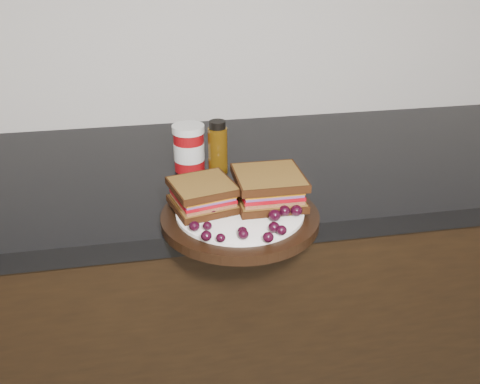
% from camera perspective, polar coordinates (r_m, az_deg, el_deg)
% --- Properties ---
extents(base_cabinets, '(3.96, 0.58, 0.86)m').
position_cam_1_polar(base_cabinets, '(1.44, -3.40, -14.56)').
color(base_cabinets, black).
rests_on(base_cabinets, ground_plane).
extents(countertop, '(3.98, 0.60, 0.04)m').
position_cam_1_polar(countertop, '(1.20, -3.96, 2.03)').
color(countertop, black).
rests_on(countertop, base_cabinets).
extents(plate, '(0.28, 0.28, 0.02)m').
position_cam_1_polar(plate, '(0.95, -0.00, -2.77)').
color(plate, black).
rests_on(plate, countertop).
extents(sandwich_left, '(0.13, 0.13, 0.05)m').
position_cam_1_polar(sandwich_left, '(0.94, -4.00, -0.34)').
color(sandwich_left, brown).
rests_on(sandwich_left, plate).
extents(sandwich_right, '(0.12, 0.12, 0.05)m').
position_cam_1_polar(sandwich_right, '(0.96, 3.07, 0.44)').
color(sandwich_right, brown).
rests_on(sandwich_right, plate).
extents(grape_0, '(0.02, 0.02, 0.02)m').
position_cam_1_polar(grape_0, '(0.88, -4.90, -3.65)').
color(grape_0, black).
rests_on(grape_0, plate).
extents(grape_1, '(0.02, 0.02, 0.01)m').
position_cam_1_polar(grape_1, '(0.88, -3.50, -3.63)').
color(grape_1, black).
rests_on(grape_1, plate).
extents(grape_2, '(0.02, 0.02, 0.02)m').
position_cam_1_polar(grape_2, '(0.85, -3.62, -4.68)').
color(grape_2, black).
rests_on(grape_2, plate).
extents(grape_3, '(0.02, 0.02, 0.01)m').
position_cam_1_polar(grape_3, '(0.85, -2.08, -4.91)').
color(grape_3, black).
rests_on(grape_3, plate).
extents(grape_4, '(0.02, 0.02, 0.02)m').
position_cam_1_polar(grape_4, '(0.85, 0.36, -4.53)').
color(grape_4, black).
rests_on(grape_4, plate).
extents(grape_5, '(0.02, 0.02, 0.02)m').
position_cam_1_polar(grape_5, '(0.86, 0.26, -4.20)').
color(grape_5, black).
rests_on(grape_5, plate).
extents(grape_6, '(0.02, 0.02, 0.02)m').
position_cam_1_polar(grape_6, '(0.85, 3.02, -4.84)').
color(grape_6, black).
rests_on(grape_6, plate).
extents(grape_7, '(0.02, 0.02, 0.02)m').
position_cam_1_polar(grape_7, '(0.87, 4.45, -4.08)').
color(grape_7, black).
rests_on(grape_7, plate).
extents(grape_8, '(0.02, 0.02, 0.02)m').
position_cam_1_polar(grape_8, '(0.87, 3.64, -3.77)').
color(grape_8, black).
rests_on(grape_8, plate).
extents(grape_9, '(0.02, 0.02, 0.02)m').
position_cam_1_polar(grape_9, '(0.91, 3.72, -2.49)').
color(grape_9, black).
rests_on(grape_9, plate).
extents(grape_10, '(0.02, 0.02, 0.02)m').
position_cam_1_polar(grape_10, '(0.92, 6.04, -1.97)').
color(grape_10, black).
rests_on(grape_10, plate).
extents(grape_11, '(0.02, 0.02, 0.02)m').
position_cam_1_polar(grape_11, '(0.92, 4.76, -2.00)').
color(grape_11, black).
rests_on(grape_11, plate).
extents(grape_12, '(0.02, 0.02, 0.02)m').
position_cam_1_polar(grape_12, '(0.94, 5.79, -1.53)').
color(grape_12, black).
rests_on(grape_12, plate).
extents(grape_13, '(0.02, 0.02, 0.02)m').
position_cam_1_polar(grape_13, '(0.97, 4.69, -0.54)').
color(grape_13, black).
rests_on(grape_13, plate).
extents(grape_14, '(0.02, 0.02, 0.02)m').
position_cam_1_polar(grape_14, '(0.98, 3.77, -0.30)').
color(grape_14, black).
rests_on(grape_14, plate).
extents(grape_15, '(0.02, 0.02, 0.02)m').
position_cam_1_polar(grape_15, '(0.96, 2.04, -0.63)').
color(grape_15, black).
rests_on(grape_15, plate).
extents(grape_16, '(0.02, 0.02, 0.02)m').
position_cam_1_polar(grape_16, '(0.97, -3.41, -0.55)').
color(grape_16, black).
rests_on(grape_16, plate).
extents(grape_17, '(0.02, 0.02, 0.02)m').
position_cam_1_polar(grape_17, '(0.96, -3.40, -0.94)').
color(grape_17, black).
rests_on(grape_17, plate).
extents(grape_18, '(0.02, 0.02, 0.02)m').
position_cam_1_polar(grape_18, '(0.94, -5.75, -1.63)').
color(grape_18, black).
rests_on(grape_18, plate).
extents(grape_19, '(0.02, 0.02, 0.02)m').
position_cam_1_polar(grape_19, '(0.94, -4.87, -1.45)').
color(grape_19, black).
rests_on(grape_19, plate).
extents(grape_20, '(0.02, 0.02, 0.02)m').
position_cam_1_polar(grape_20, '(0.92, -2.93, -2.30)').
color(grape_20, black).
rests_on(grape_20, plate).
extents(grape_21, '(0.02, 0.02, 0.02)m').
position_cam_1_polar(grape_21, '(0.96, -3.44, -0.96)').
color(grape_21, black).
rests_on(grape_21, plate).
extents(grape_22, '(0.02, 0.02, 0.02)m').
position_cam_1_polar(grape_22, '(0.95, -3.56, -1.31)').
color(grape_22, black).
rests_on(grape_22, plate).
extents(grape_23, '(0.02, 0.02, 0.02)m').
position_cam_1_polar(grape_23, '(0.94, -6.05, -1.72)').
color(grape_23, black).
rests_on(grape_23, plate).
extents(condiment_jar, '(0.08, 0.08, 0.10)m').
position_cam_1_polar(condiment_jar, '(1.15, -5.46, 4.71)').
color(condiment_jar, maroon).
rests_on(condiment_jar, countertop).
extents(oil_bottle, '(0.04, 0.04, 0.11)m').
position_cam_1_polar(oil_bottle, '(1.13, -2.39, 4.81)').
color(oil_bottle, '#4A2E07').
rests_on(oil_bottle, countertop).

